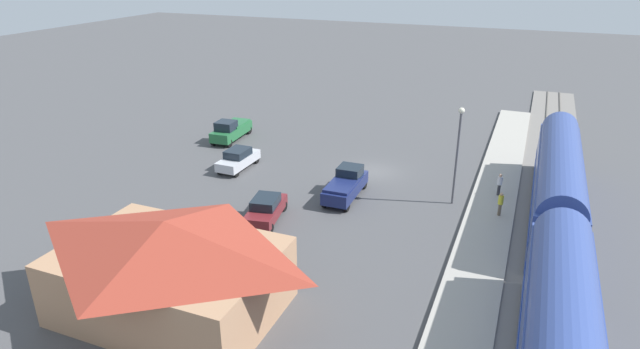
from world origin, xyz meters
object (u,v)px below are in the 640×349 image
(pickup_green, at_px, (231,130))
(sedan_maroon, at_px, (266,209))
(pickup_navy, at_px, (346,184))
(pedestrian_waiting_far, at_px, (500,183))
(station_building, at_px, (169,265))
(pedestrian_on_platform, at_px, (501,202))
(sedan_silver, at_px, (238,159))
(light_pole_near_platform, at_px, (458,144))

(pickup_green, relative_size, sedan_maroon, 1.16)
(pickup_navy, bearing_deg, pedestrian_waiting_far, -159.32)
(station_building, height_order, pedestrian_on_platform, station_building)
(sedan_silver, xyz_separation_m, pickup_navy, (-10.45, 1.98, 0.15))
(pickup_navy, xyz_separation_m, sedan_maroon, (3.78, 5.69, -0.15))
(station_building, relative_size, pedestrian_waiting_far, 6.69)
(pedestrian_on_platform, height_order, pickup_navy, pickup_navy)
(pickup_green, bearing_deg, light_pole_near_platform, 164.14)
(pedestrian_on_platform, height_order, pedestrian_waiting_far, same)
(sedan_silver, height_order, sedan_maroon, same)
(pedestrian_on_platform, relative_size, pedestrian_waiting_far, 1.00)
(pedestrian_waiting_far, bearing_deg, station_building, 55.07)
(pickup_green, relative_size, pickup_navy, 1.02)
(light_pole_near_platform, bearing_deg, pedestrian_on_platform, 158.81)
(pedestrian_on_platform, relative_size, pickup_green, 0.31)
(pickup_green, bearing_deg, pedestrian_waiting_far, 170.48)
(pedestrian_waiting_far, distance_m, pickup_navy, 11.42)
(pickup_green, distance_m, sedan_maroon, 17.95)
(pedestrian_waiting_far, relative_size, pickup_green, 0.31)
(light_pole_near_platform, bearing_deg, sedan_maroon, 33.65)
(station_building, xyz_separation_m, light_pole_near_platform, (-11.20, -18.27, 1.95))
(pedestrian_on_platform, xyz_separation_m, pickup_navy, (11.04, 0.59, -0.25))
(pedestrian_waiting_far, bearing_deg, pickup_green, -9.52)
(sedan_maroon, xyz_separation_m, light_pole_near_platform, (-11.42, -7.60, 3.74))
(sedan_silver, distance_m, light_pole_near_platform, 18.47)
(pedestrian_waiting_far, bearing_deg, pickup_navy, 20.68)
(pickup_navy, bearing_deg, pickup_green, -29.09)
(station_building, bearing_deg, pedestrian_on_platform, -130.73)
(station_building, height_order, sedan_maroon, station_building)
(station_building, height_order, sedan_silver, station_building)
(sedan_maroon, distance_m, light_pole_near_platform, 14.22)
(pedestrian_waiting_far, height_order, sedan_maroon, pedestrian_waiting_far)
(light_pole_near_platform, bearing_deg, station_building, 58.50)
(pedestrian_on_platform, bearing_deg, station_building, 49.27)
(pedestrian_on_platform, height_order, light_pole_near_platform, light_pole_near_platform)
(pickup_green, bearing_deg, pickup_navy, 150.91)
(pedestrian_on_platform, height_order, sedan_silver, pedestrian_on_platform)
(light_pole_near_platform, bearing_deg, pickup_navy, 14.04)
(sedan_silver, height_order, light_pole_near_platform, light_pole_near_platform)
(pedestrian_waiting_far, distance_m, light_pole_near_platform, 4.99)
(pedestrian_on_platform, distance_m, sedan_silver, 21.54)
(sedan_maroon, bearing_deg, pedestrian_waiting_far, -146.08)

